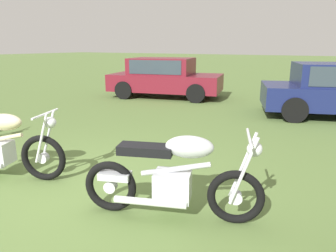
# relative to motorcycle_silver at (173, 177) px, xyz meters

# --- Properties ---
(ground_plane) EXTENTS (120.00, 120.00, 0.00)m
(ground_plane) POSITION_rel_motorcycle_silver_xyz_m (-1.44, -0.03, -0.49)
(ground_plane) COLOR #567038
(motorcycle_silver) EXTENTS (1.94, 0.96, 1.02)m
(motorcycle_silver) POSITION_rel_motorcycle_silver_xyz_m (0.00, 0.00, 0.00)
(motorcycle_silver) COLOR black
(motorcycle_silver) RESTS_ON ground
(car_burgundy) EXTENTS (4.33, 2.67, 1.43)m
(car_burgundy) POSITION_rel_motorcycle_silver_xyz_m (-4.38, 7.17, 0.31)
(car_burgundy) COLOR maroon
(car_burgundy) RESTS_ON ground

